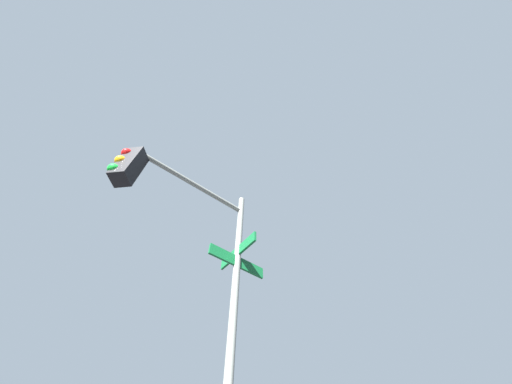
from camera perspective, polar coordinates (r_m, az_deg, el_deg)
traffic_signal_near at (r=4.06m, az=-16.16°, el=-9.85°), size 2.19×2.14×5.74m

